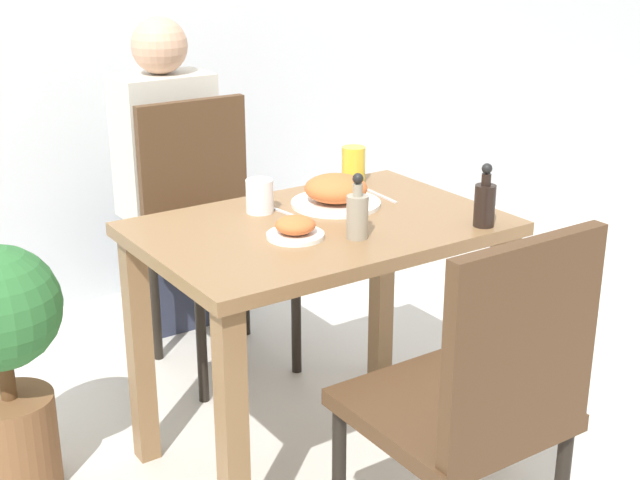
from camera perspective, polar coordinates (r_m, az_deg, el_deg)
name	(u,v)px	position (r m, az deg, el deg)	size (l,w,h in m)	color
ground_plane	(320,453)	(2.71, 0.00, -13.47)	(16.00, 16.00, 0.00)	beige
dining_table	(320,267)	(2.43, 0.00, -1.75)	(0.96, 0.64, 0.72)	olive
chair_near	(478,397)	(1.97, 10.06, -9.90)	(0.42, 0.42, 0.91)	#4C331E
chair_far	(210,219)	(3.07, -7.03, 1.32)	(0.42, 0.42, 0.91)	#4C331E
food_plate	(336,192)	(2.52, 1.03, 3.09)	(0.26, 0.26, 0.09)	white
side_plate	(295,229)	(2.27, -1.59, 0.73)	(0.15, 0.15, 0.06)	white
drink_cup	(260,196)	(2.47, -3.89, 2.82)	(0.08, 0.08, 0.09)	white
juice_glass	(353,165)	(2.75, 2.16, 4.84)	(0.07, 0.07, 0.11)	gold
sauce_bottle	(357,214)	(2.26, 2.41, 1.70)	(0.06, 0.06, 0.17)	gray
condiment_bottle	(485,202)	(2.38, 10.50, 2.38)	(0.06, 0.06, 0.17)	black
fork_utensil	(289,214)	(2.45, -2.01, 1.67)	(0.03, 0.19, 0.00)	silver
spoon_utensil	(380,195)	(2.62, 3.85, 2.86)	(0.02, 0.17, 0.00)	silver
potted_plant_left	(3,349)	(2.50, -19.63, -6.56)	(0.33, 0.33, 0.71)	brown
person_figure	(167,180)	(3.34, -9.74, 3.81)	(0.34, 0.22, 1.17)	#2D3347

